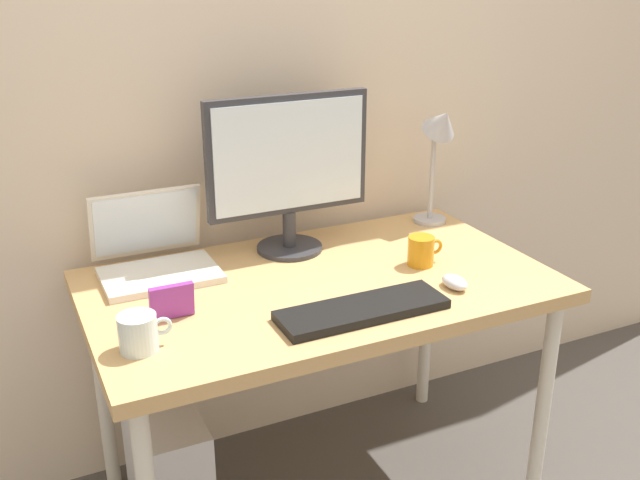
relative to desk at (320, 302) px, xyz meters
name	(u,v)px	position (x,y,z in m)	size (l,w,h in m)	color
back_wall	(259,58)	(0.00, 0.43, 0.62)	(4.40, 0.04, 2.60)	beige
desk	(320,302)	(0.00, 0.00, 0.00)	(1.28, 0.74, 0.75)	tan
monitor	(289,165)	(0.01, 0.24, 0.34)	(0.50, 0.20, 0.48)	#333338
laptop	(154,252)	(-0.40, 0.26, 0.12)	(0.32, 0.28, 0.22)	silver
desk_lamp	(440,140)	(0.54, 0.24, 0.36)	(0.11, 0.16, 0.41)	#B2B2B7
keyboard	(362,310)	(0.01, -0.23, 0.08)	(0.44, 0.14, 0.02)	black
mouse	(455,282)	(0.31, -0.20, 0.08)	(0.06, 0.09, 0.03)	silver
coffee_mug	(421,251)	(0.31, -0.03, 0.11)	(0.11, 0.08, 0.09)	orange
glass_cup	(139,333)	(-0.54, -0.17, 0.11)	(0.12, 0.09, 0.09)	silver
photo_frame	(172,301)	(-0.43, -0.05, 0.12)	(0.11, 0.02, 0.09)	purple
computer_tower	(168,473)	(-0.46, 0.04, -0.47)	(0.18, 0.36, 0.42)	silver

